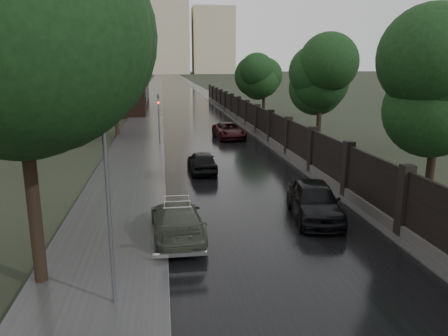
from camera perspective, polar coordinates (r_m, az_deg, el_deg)
ground at (r=11.67m, az=14.19°, el=-19.07°), size 800.00×800.00×0.00m
road at (r=199.19m, az=-7.01°, el=11.48°), size 8.00×420.00×0.02m
sidewalk_left at (r=199.16m, az=-8.77°, el=11.44°), size 4.00×420.00×0.16m
verge_right at (r=199.38m, az=-5.40°, el=11.53°), size 3.00×420.00×0.08m
fence_right at (r=42.28m, az=3.80°, el=6.30°), size 0.45×75.72×2.70m
tree_left_near at (r=12.58m, az=-25.32°, el=13.19°), size 5.44×5.44×9.16m
tree_left_far at (r=39.27m, az=-14.15°, el=11.59°), size 4.25×4.25×7.39m
tree_right_a at (r=20.61m, az=26.25°, el=8.57°), size 4.08×4.08×7.01m
tree_right_b at (r=33.14m, az=12.53°, el=10.91°), size 4.08×4.08×7.01m
tree_right_c at (r=50.40m, az=5.29°, el=11.90°), size 4.08×4.08×7.01m
lamp_post at (r=11.21m, az=-14.80°, el=-5.35°), size 0.25×0.12×5.11m
traffic_light at (r=34.26m, az=-8.53°, el=6.86°), size 0.16×0.32×4.00m
brick_building at (r=62.75m, az=-21.77°, el=15.93°), size 24.00×18.00×20.00m
stalinist_tower at (r=310.76m, az=-7.68°, el=19.19°), size 92.00×30.00×159.00m
volga_sedan at (r=16.21m, az=-6.14°, el=-6.71°), size 2.07×4.54×1.29m
hatchback_left at (r=25.58m, az=-2.88°, el=0.84°), size 1.64×3.84×1.29m
car_right_near at (r=18.26m, az=11.71°, el=-4.16°), size 2.42×4.76×1.55m
car_right_far at (r=37.51m, az=0.66°, el=4.91°), size 2.61×5.02×1.35m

